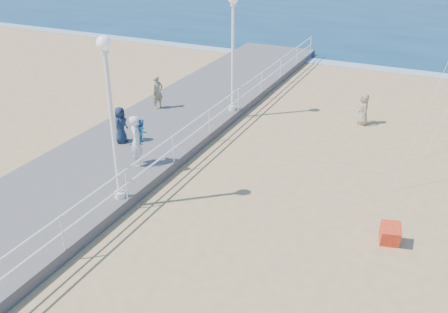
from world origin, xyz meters
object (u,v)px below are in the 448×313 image
at_px(lamp_post_mid, 110,104).
at_px(toddler_held, 142,131).
at_px(spectator_6, 158,92).
at_px(spectator_4, 120,125).
at_px(woman_holding_toddler, 137,141).
at_px(box_kite, 390,236).
at_px(beach_walker_c, 364,109).
at_px(lamp_post_far, 233,41).

xyz_separation_m(lamp_post_mid, toddler_held, (-0.62, 2.41, -1.95)).
bearing_deg(spectator_6, spectator_4, -146.63).
distance_m(woman_holding_toddler, box_kite, 9.24).
bearing_deg(spectator_4, spectator_6, 4.25).
xyz_separation_m(spectator_4, beach_walker_c, (8.34, 7.12, -0.42)).
bearing_deg(lamp_post_mid, spectator_4, 124.77).
relative_size(spectator_4, box_kite, 2.53).
bearing_deg(spectator_4, box_kite, -106.58).
xyz_separation_m(lamp_post_far, woman_holding_toddler, (-0.77, -6.74, -2.30)).
bearing_deg(lamp_post_mid, lamp_post_far, 90.00).
relative_size(lamp_post_mid, beach_walker_c, 3.61).
xyz_separation_m(beach_walker_c, box_kite, (2.59, -9.10, -0.44)).
distance_m(spectator_6, box_kite, 13.16).
height_order(spectator_6, box_kite, spectator_6).
xyz_separation_m(lamp_post_mid, lamp_post_far, (0.00, 9.00, 0.00)).
height_order(spectator_4, beach_walker_c, spectator_4).
distance_m(beach_walker_c, box_kite, 9.47).
bearing_deg(spectator_4, lamp_post_far, -31.84).
height_order(lamp_post_mid, spectator_6, lamp_post_mid).
bearing_deg(woman_holding_toddler, lamp_post_mid, 177.71).
bearing_deg(toddler_held, box_kite, -115.78).
bearing_deg(woman_holding_toddler, spectator_4, 30.46).
relative_size(spectator_6, beach_walker_c, 1.08).
height_order(spectator_4, spectator_6, spectator_6).
bearing_deg(lamp_post_mid, spectator_6, 113.23).
relative_size(toddler_held, spectator_6, 0.58).
height_order(woman_holding_toddler, spectator_4, woman_holding_toddler).
bearing_deg(beach_walker_c, toddler_held, -63.46).
height_order(lamp_post_far, box_kite, lamp_post_far).
bearing_deg(box_kite, beach_walker_c, 91.81).
bearing_deg(beach_walker_c, box_kite, -10.09).
height_order(spectator_4, box_kite, spectator_4).
xyz_separation_m(toddler_held, spectator_4, (-1.92, 1.25, -0.55)).
bearing_deg(spectator_4, beach_walker_c, -55.84).
relative_size(lamp_post_mid, toddler_held, 5.75).
distance_m(lamp_post_far, spectator_6, 4.32).
distance_m(lamp_post_mid, spectator_4, 5.12).
bearing_deg(spectator_6, woman_holding_toddler, -132.25).
relative_size(toddler_held, spectator_4, 0.61).
relative_size(woman_holding_toddler, box_kite, 3.22).
relative_size(spectator_4, spectator_6, 0.95).
bearing_deg(box_kite, toddler_held, 161.33).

